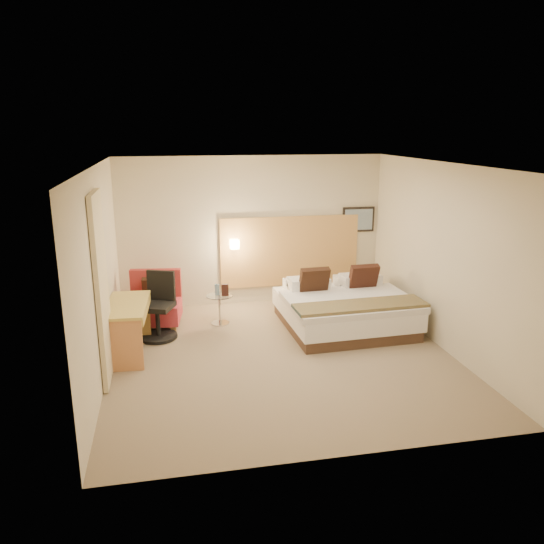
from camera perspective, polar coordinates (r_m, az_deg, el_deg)
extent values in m
cube|color=#806E56|center=(7.73, 1.01, -9.02)|extent=(4.80, 5.00, 0.02)
cube|color=white|center=(7.06, 1.11, 11.55)|extent=(4.80, 5.00, 0.02)
cube|color=beige|center=(9.68, -2.14, 4.44)|extent=(4.80, 0.02, 2.70)
cube|color=beige|center=(4.97, 7.31, -6.33)|extent=(4.80, 0.02, 2.70)
cube|color=beige|center=(7.17, -18.11, -0.19)|extent=(0.02, 5.00, 2.70)
cube|color=beige|center=(8.13, 17.90, 1.59)|extent=(0.02, 5.00, 2.70)
cube|color=tan|center=(9.86, 1.94, 2.26)|extent=(2.60, 0.04, 1.30)
cube|color=black|center=(10.14, 9.27, 5.61)|extent=(0.62, 0.03, 0.47)
cube|color=#778FA4|center=(10.12, 9.31, 5.59)|extent=(0.54, 0.01, 0.39)
cylinder|color=silver|center=(9.59, -4.11, 3.08)|extent=(0.02, 0.12, 0.02)
cube|color=#F3E2BE|center=(9.53, -4.06, 3.00)|extent=(0.15, 0.15, 0.15)
cube|color=beige|center=(6.96, -17.83, -1.74)|extent=(0.06, 0.90, 2.42)
cylinder|color=#9AC9EE|center=(8.80, -6.00, -1.89)|extent=(0.06, 0.06, 0.18)
cylinder|color=#82AFC9|center=(8.79, -5.85, -1.91)|extent=(0.06, 0.06, 0.18)
cube|color=black|center=(8.74, -5.07, -1.93)|extent=(0.12, 0.06, 0.20)
cube|color=#462F23|center=(8.83, 7.70, -5.30)|extent=(1.95, 1.95, 0.17)
cube|color=white|center=(8.75, 7.76, -3.87)|extent=(2.01, 2.01, 0.29)
cube|color=silver|center=(8.45, 8.47, -3.21)|extent=(2.05, 1.48, 0.10)
cube|color=white|center=(9.17, 3.48, -1.33)|extent=(0.69, 0.40, 0.17)
cube|color=silver|center=(9.48, 8.85, -0.94)|extent=(0.69, 0.40, 0.17)
cube|color=white|center=(8.92, 3.97, -1.19)|extent=(0.69, 0.40, 0.17)
cube|color=silver|center=(9.23, 9.47, -0.78)|extent=(0.69, 0.40, 0.17)
cube|color=black|center=(8.73, 4.54, -1.03)|extent=(0.49, 0.28, 0.50)
cube|color=black|center=(9.03, 9.80, -0.65)|extent=(0.49, 0.28, 0.50)
cube|color=#B67A25|center=(8.09, 9.51, -3.56)|extent=(2.05, 0.62, 0.05)
cube|color=tan|center=(8.79, -14.91, -6.02)|extent=(0.09, 0.09, 0.10)
cube|color=#A07E4B|center=(8.68, -10.54, -6.03)|extent=(0.09, 0.09, 0.10)
cube|color=tan|center=(9.33, -14.23, -4.72)|extent=(0.09, 0.09, 0.10)
cube|color=#9A6948|center=(9.23, -10.12, -4.71)|extent=(0.09, 0.09, 0.10)
cube|color=#B9313D|center=(8.93, -12.53, -4.09)|extent=(0.93, 0.84, 0.31)
cube|color=maroon|center=(9.10, -12.39, -1.15)|extent=(0.85, 0.24, 0.47)
cube|color=black|center=(9.01, -12.47, -1.81)|extent=(0.42, 0.25, 0.41)
cylinder|color=silver|center=(8.95, -5.61, -5.48)|extent=(0.34, 0.34, 0.02)
cylinder|color=silver|center=(8.87, -5.65, -4.03)|extent=(0.04, 0.04, 0.46)
cylinder|color=silver|center=(8.79, -5.69, -2.55)|extent=(0.49, 0.49, 0.01)
cube|color=gold|center=(7.78, -15.37, -3.44)|extent=(0.64, 1.26, 0.04)
cube|color=#CA834F|center=(7.38, -15.71, -7.67)|extent=(0.51, 0.07, 0.72)
cube|color=#A27E3F|center=(8.44, -14.71, -4.67)|extent=(0.51, 0.07, 0.72)
cube|color=gold|center=(7.80, -14.95, -4.00)|extent=(0.53, 1.17, 0.10)
cylinder|color=black|center=(8.49, -12.09, -6.77)|extent=(0.75, 0.75, 0.04)
cylinder|color=black|center=(8.40, -12.18, -5.22)|extent=(0.09, 0.09, 0.45)
cube|color=black|center=(8.32, -12.28, -3.63)|extent=(0.61, 0.61, 0.08)
cube|color=black|center=(8.42, -11.84, -1.39)|extent=(0.43, 0.22, 0.47)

